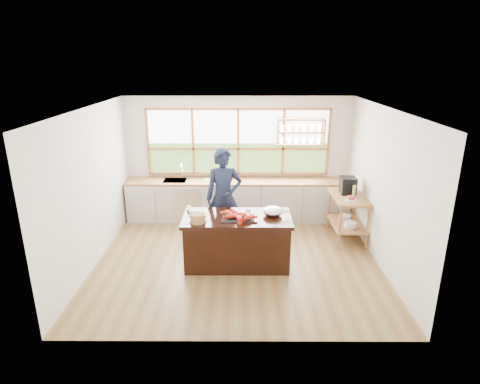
{
  "coord_description": "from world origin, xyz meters",
  "views": [
    {
      "loc": [
        0.08,
        -6.54,
        3.47
      ],
      "look_at": [
        0.05,
        0.15,
        1.23
      ],
      "focal_mm": 30.0,
      "sensor_mm": 36.0,
      "label": 1
    }
  ],
  "objects_px": {
    "island": "(237,241)",
    "cook": "(224,197)",
    "wicker_basket": "(198,218)",
    "espresso_machine": "(348,185)"
  },
  "relations": [
    {
      "from": "island",
      "to": "wicker_basket",
      "type": "relative_size",
      "value": 7.61
    },
    {
      "from": "island",
      "to": "cook",
      "type": "relative_size",
      "value": 0.97
    },
    {
      "from": "cook",
      "to": "wicker_basket",
      "type": "height_order",
      "value": "cook"
    },
    {
      "from": "island",
      "to": "cook",
      "type": "height_order",
      "value": "cook"
    },
    {
      "from": "cook",
      "to": "island",
      "type": "bearing_deg",
      "value": -79.93
    },
    {
      "from": "island",
      "to": "cook",
      "type": "xyz_separation_m",
      "value": [
        -0.26,
        0.84,
        0.5
      ]
    },
    {
      "from": "wicker_basket",
      "to": "island",
      "type": "bearing_deg",
      "value": 21.83
    },
    {
      "from": "cook",
      "to": "wicker_basket",
      "type": "xyz_separation_m",
      "value": [
        -0.38,
        -1.1,
        0.02
      ]
    },
    {
      "from": "island",
      "to": "espresso_machine",
      "type": "distance_m",
      "value": 2.6
    },
    {
      "from": "island",
      "to": "wicker_basket",
      "type": "height_order",
      "value": "wicker_basket"
    }
  ]
}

